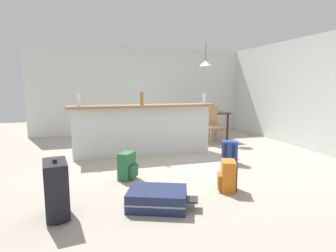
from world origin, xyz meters
The scene contains 16 objects.
ground_plane centered at (0.00, 0.00, -0.03)m, with size 13.00×13.00×0.05m, color #ADA393.
wall_back centered at (0.00, 3.05, 1.25)m, with size 6.60×0.10×2.50m, color silver.
wall_right centered at (3.05, 0.30, 1.25)m, with size 0.10×6.00×2.50m, color silver.
partition_half_wall centered at (-0.60, 0.31, 0.50)m, with size 2.80×0.20×0.99m, color silver.
bar_countertop centered at (-0.60, 0.31, 1.02)m, with size 2.96×0.40×0.05m, color #93704C.
bottle_white centered at (-1.85, 0.26, 1.16)m, with size 0.06×0.06×0.24m, color silver.
bottle_amber centered at (-0.65, 0.21, 1.17)m, with size 0.07×0.07×0.26m, color #9E661E.
bottle_clear centered at (0.70, 0.23, 1.15)m, with size 0.07×0.07×0.22m, color silver.
dining_table centered at (1.26, 1.47, 0.65)m, with size 1.10×0.80×0.74m.
dining_chair_near_partition centered at (1.23, 0.97, 0.52)m, with size 0.43×0.43×0.93m.
pendant_lamp centered at (1.29, 1.54, 1.99)m, with size 0.34×0.34×0.63m.
suitcase_flat_navy centered at (-0.93, -2.17, 0.11)m, with size 0.89×0.71×0.22m.
backpack_blue centered at (0.81, -0.74, 0.20)m, with size 0.34×0.33×0.42m.
suitcase_upright_black centered at (-2.05, -2.10, 0.33)m, with size 0.30×0.47×0.67m.
backpack_orange centered at (0.12, -1.92, 0.20)m, with size 0.31×0.33×0.42m.
backpack_green centered at (-1.14, -1.07, 0.20)m, with size 0.33×0.34×0.42m.
Camera 1 is at (-1.68, -5.20, 1.45)m, focal length 29.57 mm.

